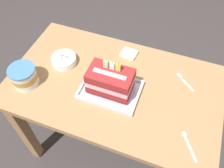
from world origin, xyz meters
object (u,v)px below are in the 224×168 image
bowl_stack (64,60)px  ice_cream_tub (24,76)px  serving_spoon_near_tray (186,139)px  foil_tray (110,90)px  birthday_cake (110,81)px  serving_spoon_by_bowls (181,78)px  napkin_pile (129,54)px

bowl_stack → ice_cream_tub: (-0.12, -0.19, 0.03)m
serving_spoon_near_tray → ice_cream_tub: bearing=178.2°
ice_cream_tub → foil_tray: bearing=13.3°
birthday_cake → ice_cream_tub: 0.44m
foil_tray → ice_cream_tub: size_ratio=2.19×
birthday_cake → serving_spoon_by_bowls: (0.32, 0.21, -0.08)m
serving_spoon_near_tray → birthday_cake: bearing=162.6°
birthday_cake → bowl_stack: size_ratio=1.56×
birthday_cake → bowl_stack: birthday_cake is taller
birthday_cake → bowl_stack: (-0.31, 0.09, -0.06)m
bowl_stack → napkin_pile: bearing=30.4°
ice_cream_tub → serving_spoon_by_bowls: bearing=22.6°
ice_cream_tub → napkin_pile: size_ratio=1.45×
foil_tray → ice_cream_tub: ice_cream_tub is taller
foil_tray → napkin_pile: size_ratio=3.18×
ice_cream_tub → birthday_cake: bearing=13.3°
ice_cream_tub → serving_spoon_near_tray: (0.84, -0.03, -0.05)m
ice_cream_tub → serving_spoon_near_tray: size_ratio=1.05×
serving_spoon_near_tray → bowl_stack: bearing=162.9°
bowl_stack → serving_spoon_by_bowls: bearing=10.6°
foil_tray → serving_spoon_near_tray: size_ratio=2.29×
napkin_pile → foil_tray: bearing=-91.8°
serving_spoon_near_tray → napkin_pile: 0.57m
foil_tray → birthday_cake: birthday_cake is taller
birthday_cake → serving_spoon_by_bowls: 0.40m
foil_tray → serving_spoon_by_bowls: foil_tray is taller
serving_spoon_near_tray → serving_spoon_by_bowls: same height
bowl_stack → serving_spoon_near_tray: size_ratio=1.06×
foil_tray → serving_spoon_by_bowls: (0.32, 0.21, -0.00)m
birthday_cake → serving_spoon_near_tray: size_ratio=1.64×
foil_tray → serving_spoon_by_bowls: 0.39m
foil_tray → serving_spoon_near_tray: (0.41, -0.13, -0.00)m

